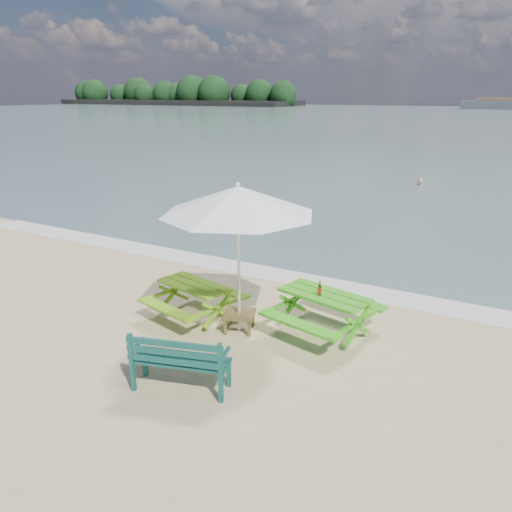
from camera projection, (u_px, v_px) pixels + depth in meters
The scene contains 9 objects.
foam_strip at pixel (307, 281), 11.59m from camera, with size 22.00×0.90×0.01m, color silver.
island_headland at pixel (175, 95), 173.88m from camera, with size 90.00×22.00×7.60m.
picnic_table_left at pixel (195, 301), 9.63m from camera, with size 1.79×1.91×0.70m.
picnic_table_right at pixel (324, 314), 9.00m from camera, with size 1.96×2.09×0.77m.
park_bench at pixel (181, 372), 7.32m from camera, with size 1.51×0.87×0.88m.
side_table at pixel (239, 321), 9.15m from camera, with size 0.70×0.70×0.35m.
patio_umbrella at pixel (238, 200), 8.45m from camera, with size 3.48×3.48×2.68m.
beer_bottle at pixel (320, 290), 8.79m from camera, with size 0.07×0.07×0.27m.
swimmer at pixel (419, 195), 23.72m from camera, with size 0.60×0.41×1.58m.
Camera 1 is at (4.27, -5.42, 4.18)m, focal length 35.00 mm.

